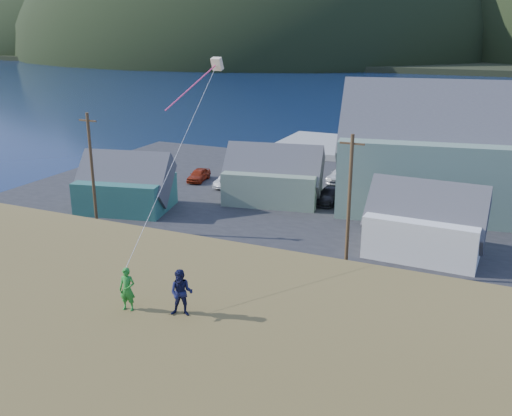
{
  "coord_description": "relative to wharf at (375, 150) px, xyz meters",
  "views": [
    {
      "loc": [
        9.55,
        -33.05,
        16.12
      ],
      "look_at": [
        0.32,
        -12.35,
        8.8
      ],
      "focal_mm": 40.0,
      "sensor_mm": 36.0,
      "label": 1
    }
  ],
  "objects": [
    {
      "name": "ground",
      "position": [
        6.0,
        -40.0,
        -0.45
      ],
      "size": [
        900.0,
        900.0,
        0.0
      ],
      "primitive_type": "plane",
      "color": "#0A1638",
      "rests_on": "ground"
    },
    {
      "name": "grass_strip",
      "position": [
        6.0,
        -42.0,
        -0.4
      ],
      "size": [
        110.0,
        8.0,
        0.1
      ],
      "primitive_type": "cube",
      "color": "#4C3D19",
      "rests_on": "ground"
    },
    {
      "name": "waterfront_lot",
      "position": [
        6.0,
        -23.0,
        -0.39
      ],
      "size": [
        72.0,
        36.0,
        0.12
      ],
      "primitive_type": "cube",
      "color": "#28282B",
      "rests_on": "ground"
    },
    {
      "name": "wharf",
      "position": [
        0.0,
        0.0,
        0.0
      ],
      "size": [
        26.0,
        14.0,
        0.9
      ],
      "primitive_type": "cube",
      "color": "gray",
      "rests_on": "ground"
    },
    {
      "name": "far_shore",
      "position": [
        6.0,
        290.0,
        0.55
      ],
      "size": [
        900.0,
        320.0,
        2.0
      ],
      "primitive_type": "cube",
      "color": "black",
      "rests_on": "ground"
    },
    {
      "name": "shed_teal",
      "position": [
        -15.25,
        -32.78,
        1.97
      ],
      "size": [
        9.23,
        7.31,
        6.47
      ],
      "rotation": [
        0.0,
        0.0,
        0.22
      ],
      "color": "#2B6462",
      "rests_on": "waterfront_lot"
    },
    {
      "name": "shed_palegreen_near",
      "position": [
        -4.06,
        -25.06,
        2.05
      ],
      "size": [
        9.98,
        7.2,
        6.62
      ],
      "rotation": [
        0.0,
        0.0,
        0.18
      ],
      "color": "slate",
      "rests_on": "waterfront_lot"
    },
    {
      "name": "shed_white",
      "position": [
        10.94,
        -32.72,
        2.09
      ],
      "size": [
        8.43,
        5.77,
        6.62
      ],
      "rotation": [
        0.0,
        0.0,
        -0.03
      ],
      "color": "white",
      "rests_on": "waterfront_lot"
    },
    {
      "name": "shed_palegreen_far",
      "position": [
        5.99,
        -13.0,
        2.21
      ],
      "size": [
        10.87,
        6.89,
        6.94
      ],
      "rotation": [
        0.0,
        0.0,
        0.1
      ],
      "color": "slate",
      "rests_on": "waterfront_lot"
    },
    {
      "name": "utility_poles",
      "position": [
        3.25,
        -38.5,
        4.28
      ],
      "size": [
        32.9,
        0.24,
        9.57
      ],
      "color": "#47331E",
      "rests_on": "waterfront_lot"
    },
    {
      "name": "parked_cars",
      "position": [
        -2.27,
        -19.04,
        0.38
      ],
      "size": [
        26.0,
        13.21,
        1.52
      ],
      "color": "black",
      "rests_on": "waterfront_lot"
    },
    {
      "name": "kite_flyer_green",
      "position": [
        4.91,
        -59.44,
        7.48
      ],
      "size": [
        0.6,
        0.46,
        1.47
      ],
      "primitive_type": "imported",
      "rotation": [
        0.0,
        0.0,
        0.21
      ],
      "color": "#238228",
      "rests_on": "hillside"
    },
    {
      "name": "kite_flyer_navy",
      "position": [
        6.71,
        -59.04,
        7.53
      ],
      "size": [
        0.9,
        0.8,
        1.56
      ],
      "primitive_type": "imported",
      "rotation": [
        0.0,
        0.0,
        0.31
      ],
      "color": "#16193E",
      "rests_on": "hillside"
    },
    {
      "name": "kite_rig",
      "position": [
        3.37,
        -50.47,
        13.76
      ],
      "size": [
        1.37,
        4.9,
        11.09
      ],
      "color": "beige",
      "rests_on": "ground"
    }
  ]
}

